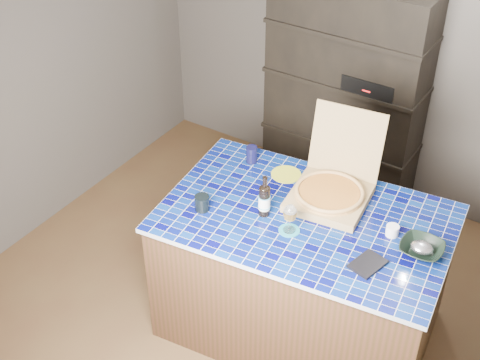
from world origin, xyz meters
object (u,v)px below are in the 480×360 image
Objects in this scene: pizza_box at (331,189)px; bowl at (422,249)px; kitchen_island at (302,273)px; dvd_case at (368,264)px; mead_bottle at (264,200)px; wine_glass at (290,213)px.

bowl is (0.64, -0.17, -0.04)m from pizza_box.
bowl is (0.68, 0.06, 0.49)m from kitchen_island.
pizza_box reaches higher than bowl.
dvd_case is (0.43, -0.41, -0.06)m from pizza_box.
pizza_box is at bearing 150.16° from dvd_case.
pizza_box is 0.43m from mead_bottle.
wine_glass reaches higher than kitchen_island.
dvd_case is at bearing -129.83° from bowl.
wine_glass reaches higher than bowl.
mead_bottle is at bearing 165.38° from wine_glass.
pizza_box is 0.41m from wine_glass.
pizza_box is 3.09× the size of dvd_case.
wine_glass is 0.74m from bowl.
mead_bottle reaches higher than bowl.
dvd_case is 0.82× the size of bowl.
wine_glass is (-0.02, -0.17, 0.59)m from kitchen_island.
pizza_box is 0.60m from dvd_case.
kitchen_island is 9.97× the size of wine_glass.
dvd_case is 0.32m from bowl.
mead_bottle is 0.21m from wine_glass.
mead_bottle is at bearing -159.51° from kitchen_island.
dvd_case is (0.47, -0.18, 0.47)m from kitchen_island.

